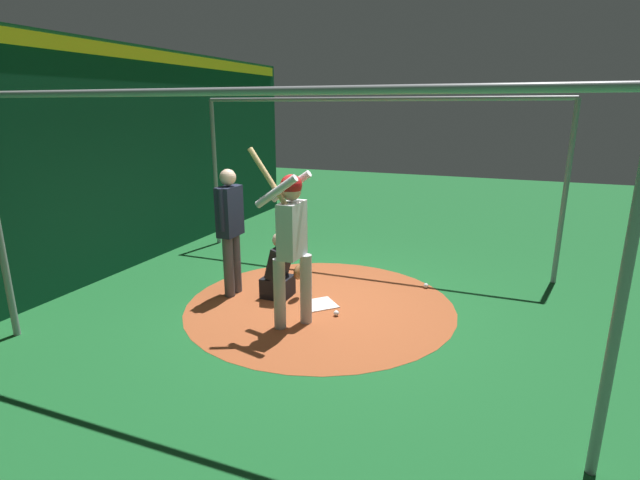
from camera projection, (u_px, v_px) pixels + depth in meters
name	position (u px, v px, depth m)	size (l,w,h in m)	color
ground_plane	(320.00, 305.00, 6.78)	(27.89, 27.89, 0.00)	#195B28
dirt_circle	(320.00, 305.00, 6.78)	(3.75, 3.75, 0.01)	#9E4C28
home_plate	(320.00, 304.00, 6.78)	(0.42, 0.42, 0.01)	white
batter	(291.00, 235.00, 5.85)	(0.68, 0.49, 2.24)	#B3B3B7
catcher	(280.00, 272.00, 6.98)	(0.58, 0.40, 0.98)	black
umpire	(230.00, 225.00, 6.91)	(0.23, 0.49, 1.86)	#4C4C51
back_wall	(100.00, 161.00, 7.62)	(0.23, 11.89, 3.70)	#0C3D26
cage_frame	(320.00, 158.00, 6.23)	(6.31, 4.53, 2.85)	gray
baseball_0	(426.00, 286.00, 7.39)	(0.07, 0.07, 0.07)	white
baseball_1	(336.00, 313.00, 6.41)	(0.07, 0.07, 0.07)	white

